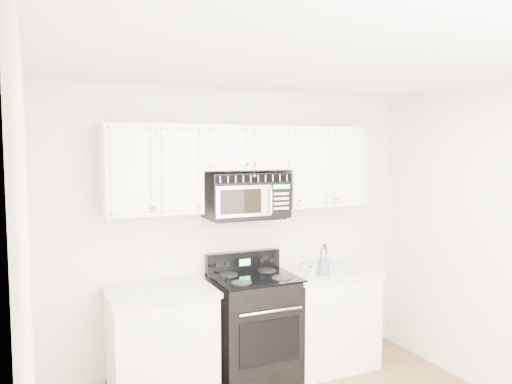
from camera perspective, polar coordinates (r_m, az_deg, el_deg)
room at (r=3.15m, az=9.82°, el=-9.14°), size 3.51×3.51×2.61m
base_cabinet_left at (r=4.39m, az=-10.81°, el=-17.06°), size 0.86×0.65×0.92m
base_cabinet_right at (r=4.98m, az=8.04°, el=-14.35°), size 0.86×0.65×0.92m
range at (r=4.63m, az=-0.17°, el=-15.04°), size 0.73×0.66×1.11m
upper_cabinets at (r=4.46m, az=-1.50°, el=3.25°), size 2.44×0.37×0.75m
microwave at (r=4.47m, az=-1.10°, el=-0.37°), size 0.73×0.41×0.40m
utensil_crock at (r=4.63m, az=7.70°, el=-8.52°), size 0.11×0.11×0.29m
shaker_salt at (r=4.72m, az=5.42°, el=-8.53°), size 0.04×0.04×0.10m
shaker_pepper at (r=4.55m, az=6.38°, el=-8.98°), size 0.04×0.04×0.10m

